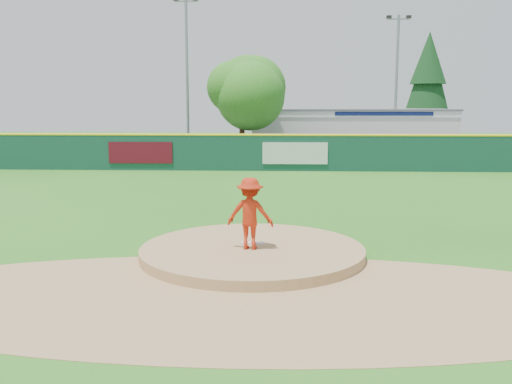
{
  "coord_description": "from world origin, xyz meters",
  "views": [
    {
      "loc": [
        0.71,
        -13.59,
        3.73
      ],
      "look_at": [
        0.0,
        2.0,
        1.3
      ],
      "focal_mm": 40.0,
      "sensor_mm": 36.0,
      "label": 1
    }
  ],
  "objects_px": {
    "pool_building_grp": "(349,130)",
    "van": "(250,149)",
    "deciduous_tree": "(242,91)",
    "conifer_tree": "(428,82)",
    "playground_slide": "(42,151)",
    "light_pole_right": "(397,78)",
    "pitcher": "(250,213)",
    "light_pole_left": "(187,70)"
  },
  "relations": [
    {
      "from": "deciduous_tree",
      "to": "conifer_tree",
      "type": "relative_size",
      "value": 0.77
    },
    {
      "from": "pool_building_grp",
      "to": "playground_slide",
      "type": "bearing_deg",
      "value": -155.06
    },
    {
      "from": "pool_building_grp",
      "to": "conifer_tree",
      "type": "bearing_deg",
      "value": 29.78
    },
    {
      "from": "pitcher",
      "to": "playground_slide",
      "type": "xyz_separation_m",
      "value": [
        -14.7,
        22.52,
        -0.39
      ]
    },
    {
      "from": "conifer_tree",
      "to": "playground_slide",
      "type": "bearing_deg",
      "value": -153.8
    },
    {
      "from": "playground_slide",
      "to": "deciduous_tree",
      "type": "distance_m",
      "value": 13.56
    },
    {
      "from": "pitcher",
      "to": "light_pole_left",
      "type": "xyz_separation_m",
      "value": [
        -5.96,
        27.17,
        4.93
      ]
    },
    {
      "from": "van",
      "to": "pool_building_grp",
      "type": "distance_m",
      "value": 11.67
    },
    {
      "from": "light_pole_left",
      "to": "light_pole_right",
      "type": "distance_m",
      "value": 15.14
    },
    {
      "from": "deciduous_tree",
      "to": "light_pole_right",
      "type": "relative_size",
      "value": 0.74
    },
    {
      "from": "van",
      "to": "light_pole_left",
      "type": "xyz_separation_m",
      "value": [
        -4.68,
        4.05,
        5.24
      ]
    },
    {
      "from": "van",
      "to": "conifer_tree",
      "type": "bearing_deg",
      "value": -35.02
    },
    {
      "from": "playground_slide",
      "to": "light_pole_right",
      "type": "bearing_deg",
      "value": 15.65
    },
    {
      "from": "pitcher",
      "to": "light_pole_right",
      "type": "xyz_separation_m",
      "value": [
        9.04,
        29.17,
        4.43
      ]
    },
    {
      "from": "pitcher",
      "to": "conifer_tree",
      "type": "bearing_deg",
      "value": -102.15
    },
    {
      "from": "pitcher",
      "to": "pool_building_grp",
      "type": "xyz_separation_m",
      "value": [
        6.04,
        32.16,
        0.55
      ]
    },
    {
      "from": "pitcher",
      "to": "playground_slide",
      "type": "relative_size",
      "value": 0.67
    },
    {
      "from": "playground_slide",
      "to": "light_pole_left",
      "type": "relative_size",
      "value": 0.24
    },
    {
      "from": "pool_building_grp",
      "to": "deciduous_tree",
      "type": "relative_size",
      "value": 2.07
    },
    {
      "from": "pitcher",
      "to": "light_pole_right",
      "type": "height_order",
      "value": "light_pole_right"
    },
    {
      "from": "conifer_tree",
      "to": "van",
      "type": "bearing_deg",
      "value": -137.66
    },
    {
      "from": "van",
      "to": "light_pole_right",
      "type": "height_order",
      "value": "light_pole_right"
    },
    {
      "from": "conifer_tree",
      "to": "light_pole_right",
      "type": "bearing_deg",
      "value": -119.74
    },
    {
      "from": "pool_building_grp",
      "to": "light_pole_left",
      "type": "bearing_deg",
      "value": -157.4
    },
    {
      "from": "pitcher",
      "to": "light_pole_right",
      "type": "distance_m",
      "value": 30.86
    },
    {
      "from": "pool_building_grp",
      "to": "light_pole_left",
      "type": "xyz_separation_m",
      "value": [
        -12.0,
        -4.99,
        4.39
      ]
    },
    {
      "from": "van",
      "to": "conifer_tree",
      "type": "distance_m",
      "value": 19.95
    },
    {
      "from": "pitcher",
      "to": "pool_building_grp",
      "type": "height_order",
      "value": "pool_building_grp"
    },
    {
      "from": "deciduous_tree",
      "to": "pitcher",
      "type": "bearing_deg",
      "value": -85.55
    },
    {
      "from": "deciduous_tree",
      "to": "conifer_tree",
      "type": "bearing_deg",
      "value": 36.25
    },
    {
      "from": "pool_building_grp",
      "to": "conifer_tree",
      "type": "distance_m",
      "value": 8.95
    },
    {
      "from": "light_pole_left",
      "to": "pitcher",
      "type": "bearing_deg",
      "value": -77.63
    },
    {
      "from": "pool_building_grp",
      "to": "van",
      "type": "bearing_deg",
      "value": -128.99
    },
    {
      "from": "pool_building_grp",
      "to": "playground_slide",
      "type": "distance_m",
      "value": 22.89
    },
    {
      "from": "pool_building_grp",
      "to": "light_pole_right",
      "type": "xyz_separation_m",
      "value": [
        3.0,
        -2.99,
        3.88
      ]
    },
    {
      "from": "playground_slide",
      "to": "deciduous_tree",
      "type": "height_order",
      "value": "deciduous_tree"
    },
    {
      "from": "pool_building_grp",
      "to": "light_pole_right",
      "type": "relative_size",
      "value": 1.52
    },
    {
      "from": "pitcher",
      "to": "van",
      "type": "relative_size",
      "value": 0.3
    },
    {
      "from": "van",
      "to": "conifer_tree",
      "type": "relative_size",
      "value": 0.6
    },
    {
      "from": "van",
      "to": "light_pole_left",
      "type": "bearing_deg",
      "value": 61.73
    },
    {
      "from": "pool_building_grp",
      "to": "deciduous_tree",
      "type": "bearing_deg",
      "value": -138.84
    },
    {
      "from": "pitcher",
      "to": "pool_building_grp",
      "type": "bearing_deg",
      "value": -92.96
    }
  ]
}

